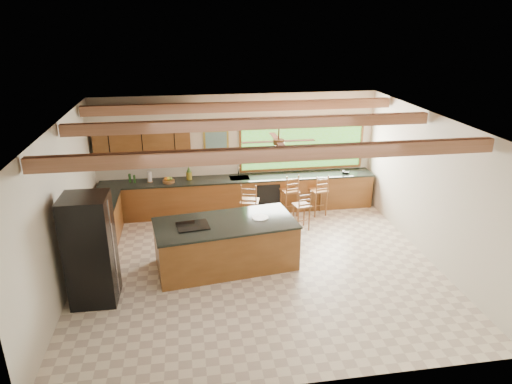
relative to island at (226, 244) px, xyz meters
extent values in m
plane|color=beige|center=(0.63, -0.16, -0.49)|extent=(7.20, 7.20, 0.00)
cube|color=beige|center=(0.63, 3.09, 1.01)|extent=(7.20, 0.04, 3.00)
cube|color=beige|center=(0.63, -3.41, 1.01)|extent=(7.20, 0.04, 3.00)
cube|color=beige|center=(-2.97, -0.16, 1.01)|extent=(0.04, 6.50, 3.00)
cube|color=beige|center=(4.23, -0.16, 1.01)|extent=(0.04, 6.50, 3.00)
cube|color=#926549|center=(0.63, -0.16, 2.51)|extent=(7.20, 6.50, 0.04)
cube|color=#9E684F|center=(0.63, -1.76, 2.37)|extent=(7.10, 0.15, 0.22)
cube|color=#9E684F|center=(0.63, 0.34, 2.37)|extent=(7.10, 0.15, 0.22)
cube|color=#9E684F|center=(0.63, 2.14, 2.37)|extent=(7.10, 0.15, 0.22)
cube|color=brown|center=(-1.72, 2.90, 1.41)|extent=(2.30, 0.35, 0.70)
cube|color=beige|center=(-1.72, 2.83, 2.01)|extent=(2.60, 0.50, 0.48)
cylinder|color=#FFEABF|center=(-2.42, 2.83, 1.78)|extent=(0.10, 0.10, 0.01)
cylinder|color=#FFEABF|center=(-1.02, 2.83, 1.78)|extent=(0.10, 0.10, 0.01)
cube|color=#5FAD3E|center=(2.33, 3.06, 1.18)|extent=(3.20, 0.04, 1.30)
cube|color=#A48C32|center=(0.08, 3.06, 1.36)|extent=(0.64, 0.03, 0.54)
cube|color=#40735C|center=(0.08, 3.04, 1.36)|extent=(0.54, 0.01, 0.44)
cube|color=brown|center=(0.63, 2.75, -0.05)|extent=(7.00, 0.65, 0.88)
cube|color=black|center=(0.63, 2.75, 0.41)|extent=(7.04, 0.69, 0.04)
cube|color=brown|center=(-2.63, 1.19, -0.05)|extent=(0.65, 2.35, 0.88)
cube|color=black|center=(-2.63, 1.19, 0.41)|extent=(0.69, 2.39, 0.04)
cube|color=black|center=(1.33, 2.42, -0.07)|extent=(0.60, 0.02, 0.78)
cube|color=silver|center=(0.63, 2.75, 0.42)|extent=(0.50, 0.38, 0.03)
cylinder|color=silver|center=(0.63, 2.95, 0.58)|extent=(0.03, 0.03, 0.30)
cylinder|color=silver|center=(0.63, 2.85, 0.71)|extent=(0.03, 0.20, 0.03)
cylinder|color=silver|center=(-1.62, 2.80, 0.57)|extent=(0.11, 0.11, 0.28)
cylinder|color=#1E461C|center=(-2.11, 2.83, 0.54)|extent=(0.06, 0.06, 0.22)
cylinder|color=#1E461C|center=(-1.99, 2.79, 0.53)|extent=(0.06, 0.06, 0.20)
cube|color=black|center=(3.44, 2.65, 0.47)|extent=(0.22, 0.20, 0.08)
cube|color=brown|center=(0.00, 0.00, -0.02)|extent=(2.89, 1.63, 0.93)
cube|color=black|center=(0.00, 0.00, 0.46)|extent=(2.94, 1.67, 0.04)
cube|color=black|center=(-0.64, -0.09, 0.49)|extent=(0.67, 0.56, 0.02)
cylinder|color=silver|center=(0.72, 0.10, 0.49)|extent=(0.34, 0.34, 0.02)
cube|color=black|center=(-2.42, -0.84, 0.51)|extent=(0.79, 0.77, 2.00)
cube|color=silver|center=(-2.03, -0.84, 0.51)|extent=(0.02, 0.05, 1.84)
cube|color=brown|center=(0.73, 1.63, 0.23)|extent=(0.52, 0.52, 0.04)
cylinder|color=brown|center=(0.56, 1.46, -0.14)|extent=(0.04, 0.04, 0.69)
cylinder|color=brown|center=(0.90, 1.46, -0.14)|extent=(0.04, 0.04, 0.69)
cylinder|color=brown|center=(0.56, 1.80, -0.14)|extent=(0.04, 0.04, 0.69)
cylinder|color=brown|center=(0.90, 1.80, -0.14)|extent=(0.04, 0.04, 0.69)
cube|color=brown|center=(1.94, 1.44, 0.13)|extent=(0.42, 0.42, 0.04)
cylinder|color=brown|center=(1.80, 1.29, -0.19)|extent=(0.03, 0.03, 0.59)
cylinder|color=brown|center=(2.09, 1.29, -0.19)|extent=(0.03, 0.03, 0.59)
cylinder|color=brown|center=(1.80, 1.58, -0.19)|extent=(0.03, 0.03, 0.59)
cylinder|color=brown|center=(2.09, 1.58, -0.19)|extent=(0.03, 0.03, 0.59)
cube|color=brown|center=(1.84, 2.29, 0.19)|extent=(0.48, 0.48, 0.04)
cylinder|color=brown|center=(1.68, 2.13, -0.16)|extent=(0.04, 0.04, 0.66)
cylinder|color=brown|center=(2.00, 2.13, -0.16)|extent=(0.04, 0.04, 0.66)
cylinder|color=brown|center=(1.68, 2.44, -0.16)|extent=(0.04, 0.04, 0.66)
cylinder|color=brown|center=(2.00, 2.44, -0.16)|extent=(0.04, 0.04, 0.66)
cube|color=brown|center=(2.59, 2.22, 0.17)|extent=(0.46, 0.46, 0.04)
cylinder|color=brown|center=(2.43, 2.06, -0.17)|extent=(0.04, 0.04, 0.64)
cylinder|color=brown|center=(2.74, 2.06, -0.17)|extent=(0.04, 0.04, 0.64)
cylinder|color=brown|center=(2.43, 2.37, -0.17)|extent=(0.04, 0.04, 0.64)
cylinder|color=brown|center=(2.74, 2.37, -0.17)|extent=(0.04, 0.04, 0.64)
camera|label=1|loc=(-0.68, -8.22, 4.30)|focal=32.00mm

